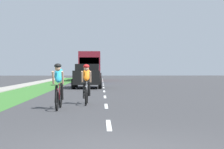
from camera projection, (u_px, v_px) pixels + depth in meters
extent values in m
plane|color=#38383A|center=(104.00, 89.00, 25.95)|extent=(120.00, 120.00, 0.00)
cube|color=#38722D|center=(36.00, 89.00, 25.80)|extent=(2.72, 70.00, 0.01)
cube|color=#9E998E|center=(6.00, 89.00, 25.74)|extent=(1.49, 70.00, 0.10)
cube|color=white|center=(109.00, 125.00, 8.95)|extent=(0.12, 1.80, 0.01)
cube|color=white|center=(106.00, 106.00, 13.62)|extent=(0.12, 1.80, 0.01)
cube|color=white|center=(105.00, 97.00, 18.28)|extent=(0.12, 1.80, 0.01)
cube|color=white|center=(104.00, 91.00, 22.95)|extent=(0.12, 1.80, 0.01)
cube|color=white|center=(104.00, 88.00, 27.61)|extent=(0.12, 1.80, 0.01)
cube|color=white|center=(103.00, 85.00, 32.28)|extent=(0.12, 1.80, 0.01)
cube|color=white|center=(103.00, 83.00, 36.94)|extent=(0.12, 1.80, 0.01)
cube|color=white|center=(103.00, 82.00, 41.60)|extent=(0.12, 1.80, 0.01)
cube|color=white|center=(103.00, 80.00, 46.27)|extent=(0.12, 1.80, 0.01)
cube|color=white|center=(103.00, 79.00, 50.93)|extent=(0.12, 1.80, 0.01)
cube|color=white|center=(102.00, 79.00, 55.60)|extent=(0.12, 1.80, 0.01)
torus|color=black|center=(60.00, 98.00, 13.04)|extent=(0.06, 0.68, 0.68)
torus|color=black|center=(57.00, 101.00, 12.00)|extent=(0.06, 0.68, 0.68)
cylinder|color=maroon|center=(58.00, 94.00, 12.42)|extent=(0.04, 0.59, 0.43)
cylinder|color=maroon|center=(59.00, 91.00, 12.70)|extent=(0.04, 0.04, 0.55)
cylinder|color=maroon|center=(59.00, 85.00, 12.47)|extent=(0.03, 0.55, 0.03)
cylinder|color=black|center=(57.00, 85.00, 12.02)|extent=(0.42, 0.02, 0.02)
ellipsoid|color=#26A5CC|center=(59.00, 75.00, 12.53)|extent=(0.30, 0.54, 0.63)
sphere|color=tan|center=(58.00, 68.00, 12.25)|extent=(0.20, 0.20, 0.20)
ellipsoid|color=black|center=(58.00, 66.00, 12.25)|extent=(0.24, 0.28, 0.16)
cylinder|color=tan|center=(53.00, 78.00, 12.25)|extent=(0.07, 0.26, 0.45)
cylinder|color=tan|center=(63.00, 78.00, 12.26)|extent=(0.07, 0.26, 0.45)
cylinder|color=black|center=(56.00, 94.00, 12.62)|extent=(0.10, 0.30, 0.60)
cylinder|color=black|center=(62.00, 91.00, 12.57)|extent=(0.10, 0.25, 0.61)
torus|color=black|center=(87.00, 95.00, 14.88)|extent=(0.06, 0.68, 0.68)
torus|color=black|center=(86.00, 97.00, 13.84)|extent=(0.06, 0.68, 0.68)
cylinder|color=#A5A8AD|center=(86.00, 91.00, 14.25)|extent=(0.04, 0.59, 0.43)
cylinder|color=#A5A8AD|center=(87.00, 88.00, 14.53)|extent=(0.04, 0.04, 0.55)
cylinder|color=#A5A8AD|center=(86.00, 83.00, 14.30)|extent=(0.03, 0.55, 0.03)
cylinder|color=black|center=(86.00, 83.00, 13.85)|extent=(0.42, 0.02, 0.02)
ellipsoid|color=orange|center=(87.00, 74.00, 14.37)|extent=(0.30, 0.54, 0.63)
sphere|color=tan|center=(86.00, 68.00, 14.08)|extent=(0.20, 0.20, 0.20)
ellipsoid|color=red|center=(86.00, 66.00, 14.08)|extent=(0.24, 0.28, 0.16)
cylinder|color=tan|center=(82.00, 77.00, 14.08)|extent=(0.07, 0.26, 0.45)
cylinder|color=tan|center=(90.00, 77.00, 14.09)|extent=(0.07, 0.26, 0.45)
cylinder|color=black|center=(84.00, 91.00, 14.45)|extent=(0.10, 0.30, 0.60)
cylinder|color=black|center=(89.00, 89.00, 14.41)|extent=(0.10, 0.25, 0.61)
cube|color=black|center=(87.00, 77.00, 27.32)|extent=(1.90, 4.70, 1.00)
cube|color=black|center=(88.00, 68.00, 27.51)|extent=(1.71, 2.91, 0.52)
cube|color=#1E2833|center=(87.00, 69.00, 26.25)|extent=(1.56, 0.08, 0.44)
cylinder|color=black|center=(73.00, 84.00, 25.88)|extent=(0.25, 0.72, 0.72)
cylinder|color=black|center=(100.00, 84.00, 25.94)|extent=(0.25, 0.72, 0.72)
cylinder|color=black|center=(76.00, 82.00, 28.70)|extent=(0.25, 0.72, 0.72)
cylinder|color=black|center=(100.00, 82.00, 28.76)|extent=(0.25, 0.72, 0.72)
cube|color=#23389E|center=(88.00, 76.00, 37.47)|extent=(1.96, 5.10, 0.76)
cube|color=#23389E|center=(88.00, 70.00, 36.69)|extent=(1.80, 1.78, 0.64)
cube|color=#1E2833|center=(88.00, 70.00, 35.98)|extent=(1.67, 0.08, 0.52)
cube|color=#23389E|center=(80.00, 73.00, 38.46)|extent=(0.08, 2.81, 0.40)
cube|color=#23389E|center=(97.00, 73.00, 38.51)|extent=(0.08, 2.81, 0.40)
cube|color=#23389E|center=(89.00, 73.00, 39.97)|extent=(1.80, 0.08, 0.40)
cylinder|color=black|center=(78.00, 80.00, 35.91)|extent=(0.26, 0.76, 0.76)
cylinder|color=black|center=(98.00, 80.00, 35.97)|extent=(0.26, 0.76, 0.76)
cylinder|color=black|center=(80.00, 79.00, 38.97)|extent=(0.26, 0.76, 0.76)
cylinder|color=black|center=(98.00, 79.00, 39.03)|extent=(0.26, 0.76, 0.76)
cube|color=maroon|center=(91.00, 65.00, 46.96)|extent=(2.50, 11.60, 3.10)
cube|color=#1E2833|center=(91.00, 62.00, 46.95)|extent=(2.52, 10.67, 0.64)
cube|color=#1E2833|center=(89.00, 63.00, 41.19)|extent=(2.25, 0.06, 1.20)
cylinder|color=black|center=(79.00, 77.00, 43.17)|extent=(0.28, 0.96, 0.96)
cylinder|color=black|center=(100.00, 77.00, 43.25)|extent=(0.28, 0.96, 0.96)
cylinder|color=black|center=(82.00, 76.00, 50.13)|extent=(0.28, 0.96, 0.96)
cylinder|color=black|center=(100.00, 76.00, 50.20)|extent=(0.28, 0.96, 0.96)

